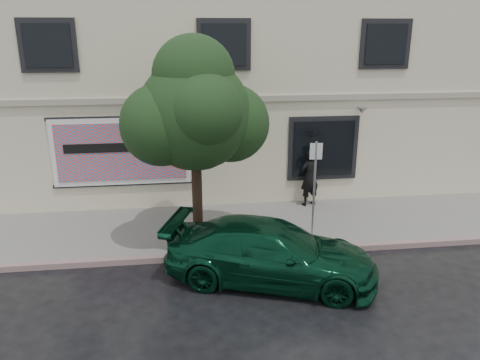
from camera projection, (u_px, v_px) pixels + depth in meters
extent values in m
plane|color=black|center=(247.00, 287.00, 10.72)|extent=(90.00, 90.00, 0.00)
cube|color=gray|center=(231.00, 227.00, 13.76)|extent=(20.00, 3.50, 0.15)
cube|color=slate|center=(239.00, 254.00, 12.11)|extent=(20.00, 0.18, 0.16)
cube|color=beige|center=(215.00, 87.00, 18.14)|extent=(20.00, 8.00, 7.00)
cube|color=#9E9984|center=(225.00, 99.00, 14.29)|extent=(20.00, 0.12, 0.18)
cube|color=black|center=(323.00, 148.00, 15.19)|extent=(2.30, 0.10, 2.10)
cube|color=black|center=(324.00, 149.00, 15.13)|extent=(2.00, 0.05, 1.80)
cube|color=black|center=(47.00, 46.00, 13.14)|extent=(1.30, 0.05, 1.20)
cube|color=black|center=(224.00, 45.00, 13.75)|extent=(1.30, 0.05, 1.20)
cube|color=black|center=(386.00, 44.00, 14.35)|extent=(1.30, 0.05, 1.20)
cube|color=white|center=(122.00, 152.00, 14.36)|extent=(4.20, 0.06, 2.10)
cube|color=#FF4038|center=(121.00, 152.00, 14.32)|extent=(3.90, 0.04, 1.80)
cube|color=black|center=(124.00, 184.00, 14.71)|extent=(4.30, 0.10, 0.10)
cube|color=black|center=(119.00, 118.00, 14.06)|extent=(4.30, 0.10, 0.10)
cube|color=black|center=(121.00, 148.00, 14.24)|extent=(3.40, 0.02, 0.28)
imported|color=#08341F|center=(271.00, 252.00, 10.82)|extent=(5.31, 3.61, 1.42)
imported|color=black|center=(310.00, 177.00, 15.05)|extent=(0.80, 0.66, 1.87)
imported|color=black|center=(312.00, 137.00, 14.64)|extent=(1.39, 1.39, 0.80)
cylinder|color=#321F16|center=(197.00, 200.00, 12.25)|extent=(0.27, 0.27, 2.46)
sphere|color=black|center=(195.00, 114.00, 11.56)|extent=(2.80, 2.80, 2.80)
cylinder|color=#9FA0A8|center=(314.00, 191.00, 12.55)|extent=(0.06, 0.06, 2.71)
cube|color=silver|center=(316.00, 151.00, 12.22)|extent=(0.33, 0.05, 0.44)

